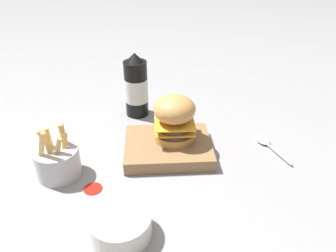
% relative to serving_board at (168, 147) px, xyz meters
% --- Properties ---
extents(ground_plane, '(6.00, 6.00, 0.00)m').
position_rel_serving_board_xyz_m(ground_plane, '(0.02, -0.06, -0.02)').
color(ground_plane, gray).
extents(serving_board, '(0.23, 0.19, 0.03)m').
position_rel_serving_board_xyz_m(serving_board, '(0.00, 0.00, 0.00)').
color(serving_board, olive).
rests_on(serving_board, ground_plane).
extents(burger, '(0.11, 0.11, 0.13)m').
position_rel_serving_board_xyz_m(burger, '(0.02, 0.02, 0.08)').
color(burger, tan).
rests_on(burger, serving_board).
extents(ketchup_bottle, '(0.07, 0.07, 0.21)m').
position_rel_serving_board_xyz_m(ketchup_bottle, '(-0.09, 0.23, 0.08)').
color(ketchup_bottle, black).
rests_on(ketchup_bottle, ground_plane).
extents(fries_basket, '(0.11, 0.11, 0.14)m').
position_rel_serving_board_xyz_m(fries_basket, '(-0.28, -0.08, 0.02)').
color(fries_basket, '#B7B7BC').
rests_on(fries_basket, ground_plane).
extents(side_bowl, '(0.12, 0.12, 0.05)m').
position_rel_serving_board_xyz_m(side_bowl, '(-0.11, -0.28, 0.01)').
color(side_bowl, silver).
rests_on(side_bowl, ground_plane).
extents(spoon, '(0.07, 0.14, 0.01)m').
position_rel_serving_board_xyz_m(spoon, '(0.28, 0.02, -0.01)').
color(spoon, silver).
rests_on(spoon, ground_plane).
extents(ketchup_puddle, '(0.04, 0.04, 0.00)m').
position_rel_serving_board_xyz_m(ketchup_puddle, '(-0.19, -0.14, -0.02)').
color(ketchup_puddle, '#B21E14').
rests_on(ketchup_puddle, ground_plane).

